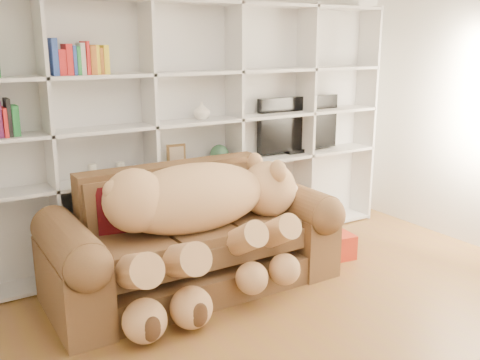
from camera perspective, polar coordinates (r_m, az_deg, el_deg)
wall_back at (r=5.21m, az=-5.94°, el=7.02°), size 5.00×0.02×2.70m
bookshelf at (r=4.99m, az=-7.71°, el=6.12°), size 4.43×0.35×2.40m
sofa at (r=4.54m, az=-5.12°, el=-6.80°), size 2.38×1.03×1.00m
teddy_bear at (r=4.25m, az=-4.24°, el=-3.55°), size 1.88×1.01×1.09m
throw_pillow at (r=4.38m, az=-12.41°, el=-3.27°), size 0.45×0.31×0.43m
gift_box at (r=5.27m, az=10.24°, el=-6.92°), size 0.33×0.32×0.24m
tv at (r=5.79m, az=6.24°, el=5.86°), size 1.01×0.18×0.60m
picture_frame at (r=5.02m, az=-6.82°, el=2.53°), size 0.18×0.04×0.23m
green_vase at (r=5.23m, az=-2.20°, el=2.77°), size 0.19×0.19×0.19m
figurine_tall at (r=4.76m, az=-15.47°, el=0.79°), size 0.09×0.09×0.15m
figurine_short at (r=4.83m, az=-12.64°, el=1.09°), size 0.09×0.09×0.13m
snow_globe at (r=4.88m, az=-11.09°, el=1.14°), size 0.10×0.10×0.10m
shelf_vase at (r=5.07m, az=-4.11°, el=7.38°), size 0.19×0.19×0.16m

